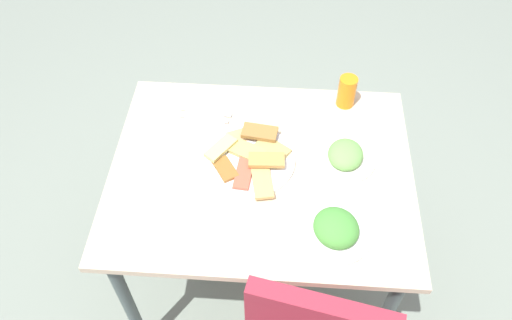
# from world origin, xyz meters

# --- Properties ---
(ground_plane) EXTENTS (6.00, 6.00, 0.00)m
(ground_plane) POSITION_xyz_m (0.00, 0.00, 0.00)
(ground_plane) COLOR gray
(dining_table) EXTENTS (1.01, 0.81, 0.75)m
(dining_table) POSITION_xyz_m (0.00, 0.00, 0.66)
(dining_table) COLOR beige
(dining_table) RESTS_ON ground_plane
(pide_platter) EXTENTS (0.32, 0.33, 0.04)m
(pide_platter) POSITION_xyz_m (0.04, -0.04, 0.76)
(pide_platter) COLOR white
(pide_platter) RESTS_ON dining_table
(salad_plate_greens) EXTENTS (0.21, 0.21, 0.06)m
(salad_plate_greens) POSITION_xyz_m (-0.28, -0.06, 0.77)
(salad_plate_greens) COLOR white
(salad_plate_greens) RESTS_ON dining_table
(salad_plate_rice) EXTENTS (0.23, 0.23, 0.07)m
(salad_plate_rice) POSITION_xyz_m (-0.24, 0.23, 0.77)
(salad_plate_rice) COLOR white
(salad_plate_rice) RESTS_ON dining_table
(soda_can) EXTENTS (0.08, 0.08, 0.12)m
(soda_can) POSITION_xyz_m (-0.29, -0.33, 0.81)
(soda_can) COLOR orange
(soda_can) RESTS_ON dining_table
(paper_napkin) EXTENTS (0.16, 0.16, 0.00)m
(paper_napkin) POSITION_xyz_m (0.22, -0.23, 0.75)
(paper_napkin) COLOR white
(paper_napkin) RESTS_ON dining_table
(fork) EXTENTS (0.20, 0.04, 0.00)m
(fork) POSITION_xyz_m (0.22, -0.25, 0.75)
(fork) COLOR silver
(fork) RESTS_ON paper_napkin
(spoon) EXTENTS (0.18, 0.03, 0.00)m
(spoon) POSITION_xyz_m (0.22, -0.21, 0.75)
(spoon) COLOR silver
(spoon) RESTS_ON paper_napkin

